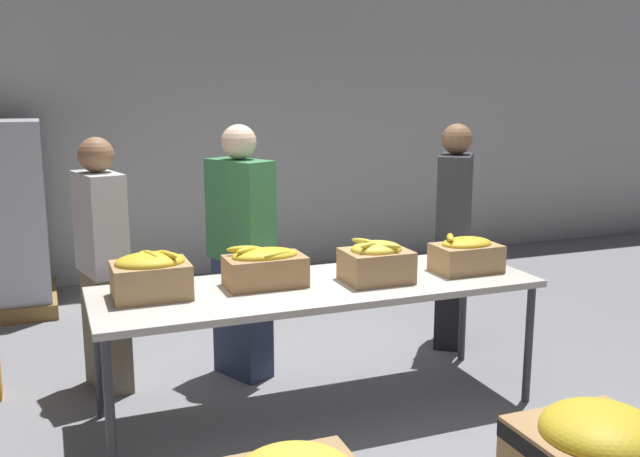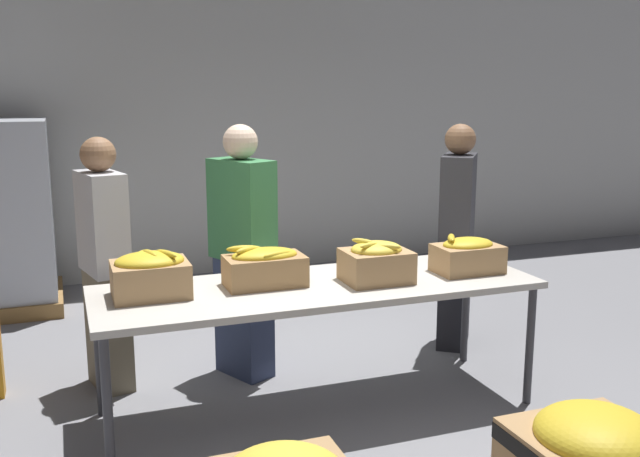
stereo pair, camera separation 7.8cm
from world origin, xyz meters
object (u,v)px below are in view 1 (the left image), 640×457
banana_box_0 (151,274)px  volunteer_0 (453,237)px  banana_box_2 (376,261)px  volunteer_1 (241,254)px  banana_box_1 (265,267)px  banana_box_3 (466,254)px  volunteer_2 (103,267)px  sorting_table (319,292)px

banana_box_0 → volunteer_0: bearing=14.9°
banana_box_2 → volunteer_1: (-0.62, 0.75, -0.07)m
banana_box_1 → banana_box_3: (1.27, -0.14, -0.00)m
volunteer_0 → banana_box_3: bearing=9.9°
volunteer_2 → volunteer_1: bearing=70.8°
banana_box_1 → volunteer_1: size_ratio=0.27×
volunteer_1 → volunteer_2: volunteer_1 is taller
sorting_table → banana_box_0: bearing=175.2°
banana_box_1 → volunteer_2: size_ratio=0.28×
sorting_table → banana_box_0: size_ratio=6.30×
banana_box_2 → volunteer_1: volunteer_1 is taller
sorting_table → volunteer_0: size_ratio=1.56×
volunteer_0 → volunteer_2: 2.50m
banana_box_2 → volunteer_0: bearing=37.1°
banana_box_3 → volunteer_2: volunteer_2 is taller
volunteer_1 → volunteer_0: bearing=65.0°
banana_box_1 → volunteer_0: 1.76m
banana_box_1 → banana_box_2: banana_box_2 is taller
banana_box_1 → volunteer_0: bearing=20.5°
banana_box_1 → banana_box_3: same height
banana_box_2 → volunteer_2: (-1.50, 0.85, -0.10)m
volunteer_1 → volunteer_2: size_ratio=1.04×
sorting_table → volunteer_1: bearing=112.4°
sorting_table → volunteer_1: 0.75m
banana_box_0 → banana_box_3: (1.92, -0.14, -0.02)m
banana_box_0 → volunteer_1: (0.67, 0.61, -0.08)m
banana_box_1 → volunteer_1: volunteer_1 is taller
banana_box_0 → banana_box_3: size_ratio=1.02×
volunteer_2 → sorting_table: bearing=43.0°
banana_box_3 → volunteer_0: bearing=63.4°
banana_box_0 → banana_box_1: size_ratio=0.90×
banana_box_1 → banana_box_2: bearing=-12.4°
sorting_table → volunteer_1: (-0.28, 0.69, 0.10)m
banana_box_3 → volunteer_2: bearing=158.3°
sorting_table → banana_box_0: 0.98m
banana_box_1 → volunteer_1: (0.02, 0.61, -0.06)m
banana_box_3 → volunteer_0: 0.85m
banana_box_0 → banana_box_2: size_ratio=1.07×
banana_box_0 → volunteer_2: size_ratio=0.25×
sorting_table → volunteer_2: volunteer_2 is taller
banana_box_3 → volunteer_0: (0.38, 0.75, -0.07)m
sorting_table → banana_box_1: (-0.31, 0.07, 0.17)m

